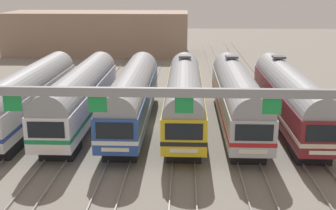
{
  "coord_description": "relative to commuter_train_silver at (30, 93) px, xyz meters",
  "views": [
    {
      "loc": [
        2.13,
        -33.38,
        11.26
      ],
      "look_at": [
        0.89,
        -2.69,
        2.57
      ],
      "focal_mm": 45.93,
      "sensor_mm": 36.0,
      "label": 1
    }
  ],
  "objects": [
    {
      "name": "commuter_train_white",
      "position": [
        4.2,
        0.0,
        0.0
      ],
      "size": [
        2.88,
        18.06,
        4.77
      ],
      "color": "white",
      "rests_on": "ground"
    },
    {
      "name": "commuter_train_blue",
      "position": [
        8.39,
        0.0,
        0.0
      ],
      "size": [
        2.88,
        18.06,
        4.77
      ],
      "color": "#284C9E",
      "rests_on": "ground"
    },
    {
      "name": "commuter_train_maroon",
      "position": [
        20.98,
        0.0,
        0.0
      ],
      "size": [
        2.88,
        18.06,
        5.05
      ],
      "color": "maroon",
      "rests_on": "ground"
    },
    {
      "name": "maintenance_building",
      "position": [
        -1.8,
        37.73,
        0.73
      ],
      "size": [
        29.44,
        10.0,
        6.84
      ],
      "primitive_type": "cube",
      "color": "gray",
      "rests_on": "ground"
    },
    {
      "name": "commuter_train_stainless",
      "position": [
        16.78,
        0.0,
        0.0
      ],
      "size": [
        2.88,
        18.06,
        5.05
      ],
      "color": "#B2B5BA",
      "rests_on": "ground"
    },
    {
      "name": "track_bed",
      "position": [
        10.49,
        17.01,
        -2.61
      ],
      "size": [
        22.48,
        70.0,
        0.15
      ],
      "color": "gray",
      "rests_on": "ground"
    },
    {
      "name": "ground_plane",
      "position": [
        10.49,
        0.01,
        -2.69
      ],
      "size": [
        160.0,
        160.0,
        0.0
      ],
      "primitive_type": "plane",
      "color": "gray"
    },
    {
      "name": "commuter_train_silver",
      "position": [
        0.0,
        0.0,
        0.0
      ],
      "size": [
        2.88,
        18.06,
        4.77
      ],
      "color": "silver",
      "rests_on": "ground"
    },
    {
      "name": "catenary_gantry",
      "position": [
        10.49,
        -13.49,
        2.68
      ],
      "size": [
        26.22,
        0.44,
        6.97
      ],
      "color": "gray",
      "rests_on": "ground"
    },
    {
      "name": "commuter_train_yellow",
      "position": [
        12.59,
        0.0,
        0.0
      ],
      "size": [
        2.88,
        18.06,
        5.05
      ],
      "color": "gold",
      "rests_on": "ground"
    }
  ]
}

